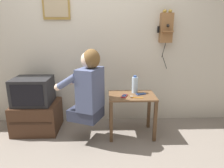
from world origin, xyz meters
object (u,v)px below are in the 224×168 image
Objects in this scene: wall_phone_antique at (166,28)px; water_bottle at (135,85)px; television at (33,91)px; cell_phone_spare at (141,94)px; cell_phone_held at (124,96)px; person at (88,88)px; framed_picture at (56,1)px; toothbrush at (136,97)px.

water_bottle is at bearing -145.16° from wall_phone_antique.
television is 1.44m from cell_phone_spare.
cell_phone_held is at bearing -93.39° from cell_phone_spare.
water_bottle is at bearing -43.66° from person.
framed_picture is 3.47× the size of cell_phone_held.
framed_picture reaches higher than television.
person is at bearing -96.44° from cell_phone_spare.
television reaches higher than cell_phone_held.
person is at bearing -151.38° from wall_phone_antique.
person is 1.29m from framed_picture.
cell_phone_spare is (0.22, 0.07, 0.00)m from cell_phone_held.
wall_phone_antique reaches higher than water_bottle.
water_bottle is (1.05, -0.36, -1.08)m from framed_picture.
water_bottle is 0.23m from toothbrush.
cell_phone_spare is 0.59× the size of water_bottle.
person is 3.68× the size of water_bottle.
water_bottle reaches higher than television.
wall_phone_antique is at bearing -38.28° from person.
wall_phone_antique reaches higher than toothbrush.
person is 0.60m from toothbrush.
person is 6.29× the size of cell_phone_spare.
framed_picture is 3.46× the size of cell_phone_spare.
toothbrush is (-0.02, -0.21, -0.10)m from water_bottle.
television is at bearing -168.96° from cell_phone_held.
wall_phone_antique is (1.05, 0.58, 0.69)m from person.
water_bottle is at bearing 64.42° from cell_phone_held.
cell_phone_held is at bearing -9.28° from television.
person is 0.84m from television.
wall_phone_antique is (1.82, 0.27, 0.82)m from television.
television is at bearing -171.57° from wall_phone_antique.
water_bottle is (0.15, 0.15, 0.10)m from cell_phone_held.
television is at bearing 91.46° from person.
toothbrush reaches higher than cell_phone_spare.
person is 1.77× the size of television.
television reaches higher than toothbrush.
television is 2.02m from wall_phone_antique.
wall_phone_antique is at bearing -31.25° from toothbrush.
wall_phone_antique is 1.00m from cell_phone_spare.
wall_phone_antique reaches higher than television.
wall_phone_antique reaches higher than person.
television is 0.60× the size of wall_phone_antique.
framed_picture is 1.67m from toothbrush.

